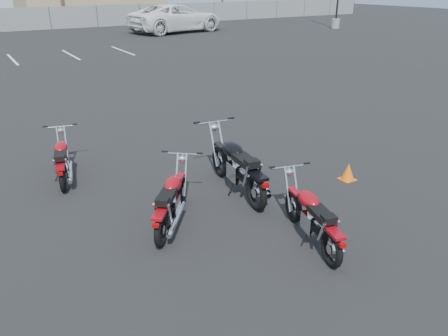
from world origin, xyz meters
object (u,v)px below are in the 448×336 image
motorcycle_front_red (63,160)px  motorcycle_rear_red (312,217)px  motorcycle_third_red (172,201)px  motorcycle_second_black (238,167)px  white_van (176,10)px

motorcycle_front_red → motorcycle_rear_red: bearing=-58.2°
motorcycle_third_red → motorcycle_rear_red: motorcycle_third_red is taller
motorcycle_second_black → motorcycle_rear_red: (0.02, -2.11, -0.09)m
motorcycle_second_black → white_van: (11.55, 26.72, 1.16)m
motorcycle_second_black → motorcycle_third_red: bearing=-163.8°
motorcycle_front_red → motorcycle_third_red: bearing=-68.3°
motorcycle_rear_red → motorcycle_front_red: bearing=121.8°
motorcycle_rear_red → white_van: white_van is taller
motorcycle_front_red → motorcycle_third_red: motorcycle_third_red is taller
motorcycle_second_black → motorcycle_third_red: size_ratio=1.35×
motorcycle_third_red → white_van: bearing=64.2°
motorcycle_second_black → white_van: size_ratio=0.27×
motorcycle_front_red → motorcycle_second_black: motorcycle_second_black is taller
motorcycle_front_red → motorcycle_third_red: size_ratio=1.06×
motorcycle_front_red → motorcycle_second_black: bearing=-40.7°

